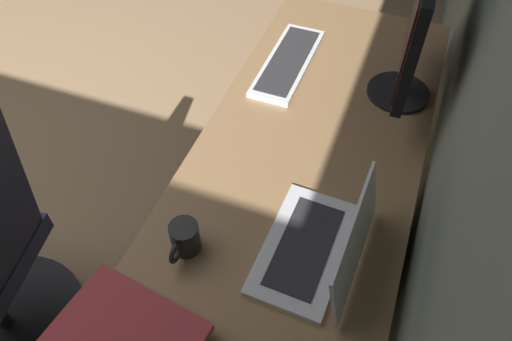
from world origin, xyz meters
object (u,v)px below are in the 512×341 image
at_px(laptop_left, 324,246).
at_px(monitor_primary, 417,25).
at_px(coffee_mug, 184,238).
at_px(book_stack_near, 131,335).
at_px(keyboard_main, 288,62).
at_px(drawer_pedestal, 294,261).

bearing_deg(laptop_left, monitor_primary, 174.35).
bearing_deg(laptop_left, coffee_mug, -73.30).
bearing_deg(monitor_primary, laptop_left, -5.65).
height_order(monitor_primary, book_stack_near, monitor_primary).
distance_m(book_stack_near, coffee_mug, 0.25).
height_order(laptop_left, coffee_mug, laptop_left).
relative_size(laptop_left, book_stack_near, 1.07).
distance_m(laptop_left, book_stack_near, 0.47).
distance_m(keyboard_main, book_stack_near, 1.03).
bearing_deg(monitor_primary, drawer_pedestal, -19.21).
bearing_deg(book_stack_near, coffee_mug, 179.18).
height_order(laptop_left, book_stack_near, laptop_left).
height_order(keyboard_main, coffee_mug, coffee_mug).
bearing_deg(laptop_left, drawer_pedestal, -149.15).
bearing_deg(keyboard_main, book_stack_near, -0.65).
bearing_deg(book_stack_near, laptop_left, 136.89).
relative_size(keyboard_main, book_stack_near, 1.29).
distance_m(monitor_primary, laptop_left, 0.70).
relative_size(drawer_pedestal, monitor_primary, 1.43).
xyz_separation_m(book_stack_near, coffee_mug, (-0.25, 0.00, 0.01)).
height_order(drawer_pedestal, book_stack_near, book_stack_near).
xyz_separation_m(monitor_primary, book_stack_near, (1.01, -0.39, -0.22)).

